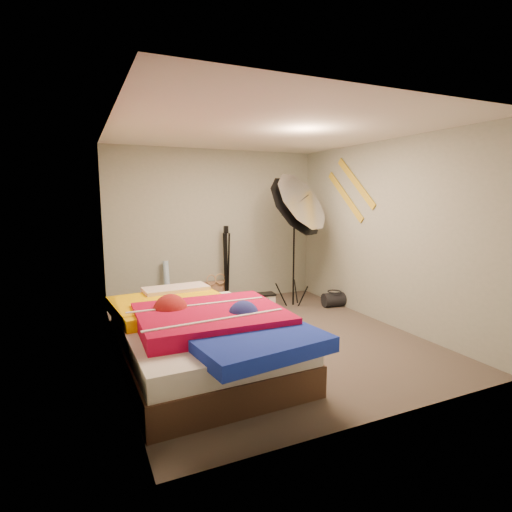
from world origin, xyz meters
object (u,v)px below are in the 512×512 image
camera_tripod (226,259)px  duffel_bag (334,300)px  bed (202,336)px  photo_umbrella (295,207)px  camera_case (265,303)px  wrapping_roll (167,285)px  tote_bag (215,292)px

camera_tripod → duffel_bag: bearing=-32.6°
bed → photo_umbrella: photo_umbrella is taller
camera_case → photo_umbrella: (0.49, -0.01, 1.45)m
duffel_bag → photo_umbrella: photo_umbrella is taller
bed → photo_umbrella: bearing=37.7°
bed → photo_umbrella: size_ratio=1.12×
bed → camera_tripod: 2.57m
photo_umbrella → camera_tripod: size_ratio=1.73×
bed → camera_tripod: size_ratio=1.95×
duffel_bag → photo_umbrella: bearing=172.2°
camera_case → photo_umbrella: photo_umbrella is taller
camera_case → bed: size_ratio=0.11×
camera_case → camera_tripod: 1.03m
photo_umbrella → camera_tripod: bearing=136.9°
wrapping_roll → duffel_bag: size_ratio=2.07×
bed → camera_case: bearing=46.2°
camera_case → photo_umbrella: bearing=4.1°
duffel_bag → bed: 2.92m
bed → tote_bag: bearing=68.5°
photo_umbrella → wrapping_roll: bearing=156.2°
camera_tripod → photo_umbrella: bearing=-43.1°
bed → wrapping_roll: bearing=86.7°
wrapping_roll → photo_umbrella: 2.32m
camera_case → wrapping_roll: bearing=155.0°
wrapping_roll → bed: size_ratio=0.31×
wrapping_roll → camera_case: wrapping_roll is taller
camera_case → duffel_bag: camera_case is taller
duffel_bag → camera_tripod: size_ratio=0.29×
tote_bag → camera_case: tote_bag is taller
camera_case → bed: bearing=-128.1°
tote_bag → camera_tripod: camera_tripod is taller
wrapping_roll → photo_umbrella: photo_umbrella is taller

